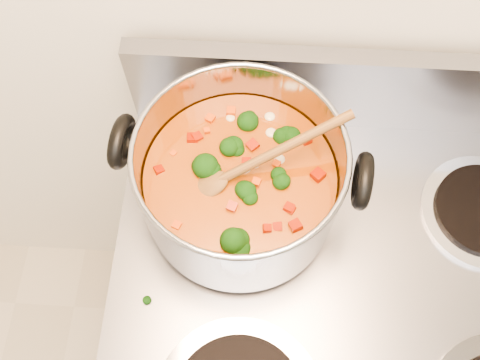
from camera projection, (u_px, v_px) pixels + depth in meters
name	position (u px, v px, depth m)	size (l,w,h in m)	color
electric_range	(324.00, 348.00, 1.17)	(0.75, 0.68, 1.08)	gray
stockpot	(240.00, 181.00, 0.74)	(0.34, 0.28, 0.17)	#9D9DA4
wooden_spoon	(244.00, 168.00, 0.71)	(0.22, 0.11, 0.10)	brown
cooktop_crumbs	(235.00, 164.00, 0.85)	(0.33, 0.10, 0.01)	black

